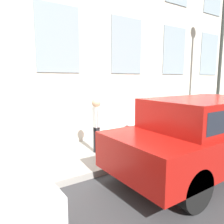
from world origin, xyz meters
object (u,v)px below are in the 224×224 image
(fire_hydrant, at_px, (127,138))
(person, at_px, (96,120))
(street_lamp, at_px, (222,42))
(parked_truck_red_near, at_px, (203,131))

(fire_hydrant, bearing_deg, person, 65.19)
(person, height_order, street_lamp, street_lamp)
(parked_truck_red_near, relative_size, street_lamp, 0.80)
(street_lamp, bearing_deg, parked_truck_red_near, 116.63)
(fire_hydrant, height_order, parked_truck_red_near, parked_truck_red_near)
(fire_hydrant, relative_size, parked_truck_red_near, 0.17)
(person, distance_m, street_lamp, 6.07)
(fire_hydrant, height_order, street_lamp, street_lamp)
(street_lamp, bearing_deg, person, 88.55)
(parked_truck_red_near, height_order, street_lamp, street_lamp)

